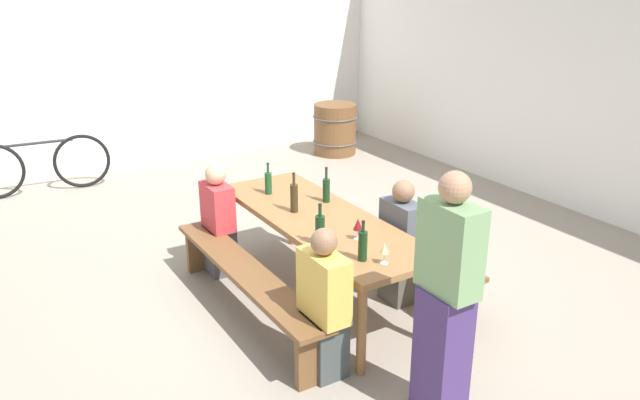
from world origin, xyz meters
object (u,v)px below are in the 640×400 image
Objects in this scene: wine_glass_1 at (358,225)px; wine_bottle_3 at (268,182)px; tasting_table at (320,225)px; wine_bottle_0 at (294,197)px; wine_bottle_4 at (326,189)px; wine_barrel at (335,129)px; standing_host at (446,305)px; wine_bottle_2 at (320,229)px; seated_guest_near_0 at (219,223)px; bench_near at (246,279)px; seated_guest_far_0 at (401,246)px; wine_glass_0 at (385,249)px; bench_far at (385,241)px; wine_bottle_1 at (363,245)px; parked_bicycle_0 at (38,165)px; seated_guest_near_1 at (324,308)px.

wine_bottle_3 is at bearing -175.11° from wine_glass_1.
wine_bottle_0 is (-0.22, -0.12, 0.20)m from tasting_table.
wine_bottle_4 is 0.42× the size of wine_barrel.
wine_bottle_4 is 2.03m from standing_host.
wine_bottle_2 is at bearing -31.61° from tasting_table.
tasting_table is 0.58m from wine_glass_1.
wine_bottle_0 is at bearing -149.91° from tasting_table.
wine_bottle_3 is 0.28× the size of seated_guest_near_0.
wine_bottle_4 is at bearing 36.58° from wine_bottle_3.
tasting_table is 1.04× the size of bench_near.
tasting_table is at bearing -36.33° from seated_guest_far_0.
wine_glass_1 is at bearing -8.21° from standing_host.
tasting_table is 14.84× the size of wine_glass_0.
wine_glass_1 is at bearing 52.43° from bench_near.
wine_bottle_2 is 1.25m from standing_host.
wine_glass_1 is at bearing -30.91° from wine_barrel.
seated_guest_near_0 reaches higher than wine_barrel.
bench_far is at bearing 75.35° from wine_bottle_0.
wine_bottle_0 is 1.08× the size of wine_bottle_4.
wine_bottle_3 is 0.39× the size of wine_barrel.
bench_far is 2.13× the size of seated_guest_near_0.
wine_bottle_0 is at bearing -57.80° from seated_guest_near_0.
wine_bottle_1 reaches higher than wine_bottle_3.
wine_bottle_1 reaches higher than bench_near.
wine_glass_1 is at bearing 4.89° from wine_bottle_3.
wine_bottle_3 reaches higher than wine_glass_1.
wine_bottle_2 is 0.30m from wine_glass_1.
wine_bottle_0 is at bearing 166.43° from wine_bottle_2.
wine_bottle_2 is at bearing -13.57° from wine_bottle_0.
wine_bottle_2 reaches higher than seated_guest_near_0.
bench_near is 4.94m from wine_barrel.
wine_glass_0 is (0.99, -0.08, 0.19)m from tasting_table.
wine_bottle_1 is at bearing -2.55° from wine_bottle_3.
parked_bicycle_0 is (-3.25, -1.07, -0.13)m from seated_guest_near_0.
wine_bottle_0 is at bearing -63.82° from parked_bicycle_0.
seated_guest_near_1 is (0.94, 0.15, 0.15)m from bench_near.
wine_glass_0 reaches higher than wine_barrel.
wine_bottle_2 reaches higher than wine_bottle_4.
bench_far is 1.35m from wine_glass_0.
bench_near is at bearing -90.00° from tasting_table.
wine_bottle_3 reaches higher than wine_barrel.
wine_glass_1 is at bearing -15.69° from wine_bottle_4.
wine_bottle_0 is 0.52m from wine_bottle_3.
standing_host is 6.08m from wine_barrel.
wine_bottle_3 is 1.86× the size of wine_glass_0.
wine_bottle_4 is 1.89× the size of wine_glass_1.
seated_guest_near_1 reaches higher than bench_near.
seated_guest_near_0 is at bearing 8.44° from standing_host.
standing_host reaches higher than wine_bottle_3.
standing_host is (1.71, 0.54, 0.43)m from bench_near.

